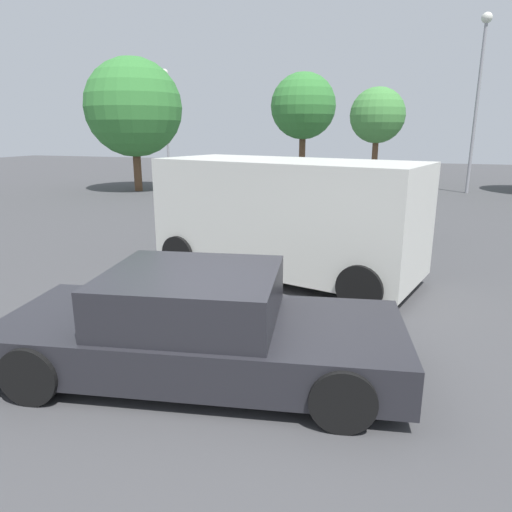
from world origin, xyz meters
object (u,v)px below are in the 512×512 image
object	(u,v)px
sedan_foreground	(199,327)
light_post_mid	(166,104)
van_white	(287,215)
pedestrian	(423,202)
light_post_near	(480,77)

from	to	relation	value
sedan_foreground	light_post_mid	bearing A→B (deg)	109.37
sedan_foreground	van_white	bearing A→B (deg)	80.07
van_white	pedestrian	size ratio (longest dim) A/B	3.13
sedan_foreground	light_post_near	xyz separation A→B (m)	(4.66, 18.73, 4.43)
light_post_near	light_post_mid	world-z (taller)	light_post_near
pedestrian	light_post_mid	bearing A→B (deg)	-122.07
pedestrian	sedan_foreground	bearing A→B (deg)	-6.46
pedestrian	light_post_near	size ratio (longest dim) A/B	0.22
sedan_foreground	pedestrian	xyz separation A→B (m)	(2.52, 7.94, 0.44)
pedestrian	light_post_mid	xyz separation A→B (m)	(-14.76, 13.86, 3.28)
sedan_foreground	light_post_mid	xyz separation A→B (m)	(-12.24, 21.81, 3.73)
van_white	pedestrian	xyz separation A→B (m)	(2.52, 4.00, -0.19)
pedestrian	light_post_mid	distance (m)	20.51
light_post_mid	light_post_near	bearing A→B (deg)	-10.32
sedan_foreground	van_white	size ratio (longest dim) A/B	0.91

